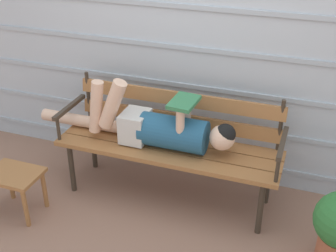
# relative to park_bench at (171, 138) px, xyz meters

# --- Properties ---
(ground_plane) EXTENTS (12.00, 12.00, 0.00)m
(ground_plane) POSITION_rel_park_bench_xyz_m (0.00, -0.21, -0.52)
(ground_plane) COLOR #936B56
(house_siding) EXTENTS (5.30, 0.08, 2.59)m
(house_siding) POSITION_rel_park_bench_xyz_m (0.00, 0.41, 0.78)
(house_siding) COLOR #B2BCC6
(house_siding) RESTS_ON ground
(park_bench) EXTENTS (1.76, 0.50, 0.90)m
(park_bench) POSITION_rel_park_bench_xyz_m (0.00, 0.00, 0.00)
(park_bench) COLOR #9E6638
(park_bench) RESTS_ON ground
(reclining_person) EXTENTS (1.67, 0.27, 0.53)m
(reclining_person) POSITION_rel_park_bench_xyz_m (-0.09, -0.07, 0.12)
(reclining_person) COLOR #23567A
(footstool) EXTENTS (0.40, 0.31, 0.36)m
(footstool) POSITION_rel_park_bench_xyz_m (-1.03, -0.64, -0.23)
(footstool) COLOR #9E6638
(footstool) RESTS_ON ground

